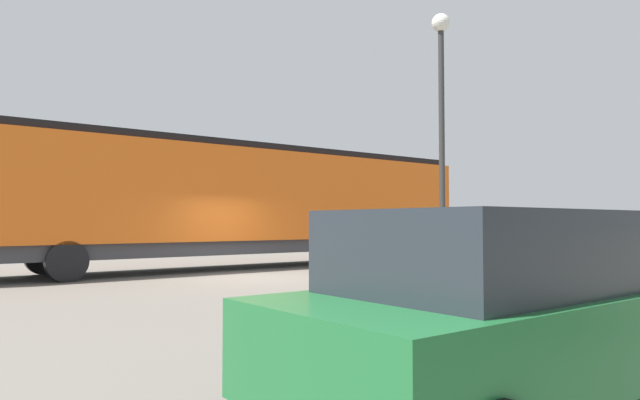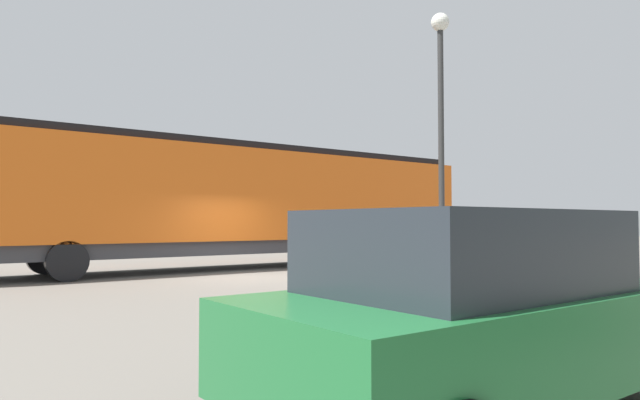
# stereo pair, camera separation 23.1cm
# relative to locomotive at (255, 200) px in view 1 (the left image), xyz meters

# --- Properties ---
(ground_plane) EXTENTS (120.00, 120.00, 0.00)m
(ground_plane) POSITION_rel_locomotive_xyz_m (3.37, -2.13, -2.41)
(ground_plane) COLOR #666059
(locomotive) EXTENTS (3.04, 18.97, 4.30)m
(locomotive) POSITION_rel_locomotive_xyz_m (0.00, 0.00, 0.00)
(locomotive) COLOR orange
(locomotive) RESTS_ON ground_plane
(parked_car_green) EXTENTS (1.98, 4.13, 1.69)m
(parked_car_green) POSITION_rel_locomotive_xyz_m (14.73, -6.58, -1.54)
(parked_car_green) COLOR #1E6633
(parked_car_green) RESTS_ON ground_plane
(lamp_post) EXTENTS (0.50, 0.50, 7.35)m
(lamp_post) POSITION_rel_locomotive_xyz_m (7.40, 1.47, 2.56)
(lamp_post) COLOR #2D2D2D
(lamp_post) RESTS_ON ground_plane
(platform_fence) EXTENTS (0.05, 7.86, 1.03)m
(platform_fence) POSITION_rel_locomotive_xyz_m (6.06, 3.64, -1.73)
(platform_fence) COLOR black
(platform_fence) RESTS_ON ground_plane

